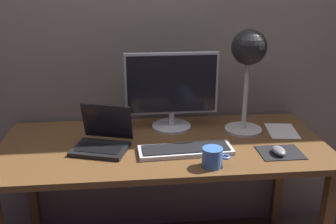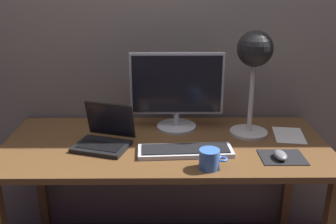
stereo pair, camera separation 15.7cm
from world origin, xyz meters
name	(u,v)px [view 1 (the left image)]	position (x,y,z in m)	size (l,w,h in m)	color
back_wall	(156,18)	(0.00, 0.40, 1.30)	(4.80, 0.06, 2.60)	gray
desk	(163,157)	(0.00, 0.00, 0.66)	(1.60, 0.70, 0.74)	brown
monitor	(172,89)	(0.06, 0.19, 0.96)	(0.49, 0.21, 0.41)	silver
keyboard_main	(186,150)	(0.09, -0.12, 0.75)	(0.45, 0.16, 0.03)	silver
laptop	(103,136)	(-0.29, -0.01, 0.80)	(0.30, 0.29, 0.20)	black
desk_lamp	(248,57)	(0.44, 0.11, 1.14)	(0.20, 0.20, 0.53)	beige
mousepad	(280,153)	(0.53, -0.17, 0.74)	(0.20, 0.16, 0.00)	black
mouse	(279,151)	(0.52, -0.18, 0.76)	(0.06, 0.10, 0.03)	slate
coffee_mug	(213,157)	(0.19, -0.27, 0.78)	(0.12, 0.09, 0.09)	#3F72CC
paper_sheet_near_mouse	(282,131)	(0.64, 0.09, 0.74)	(0.15, 0.21, 0.00)	white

